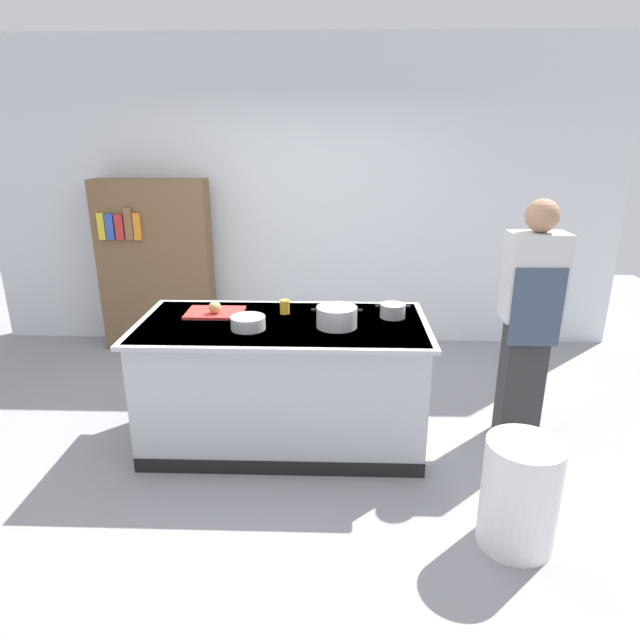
% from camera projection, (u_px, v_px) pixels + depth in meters
% --- Properties ---
extents(ground_plane, '(10.00, 10.00, 0.00)m').
position_uv_depth(ground_plane, '(285.00, 438.00, 4.02)').
color(ground_plane, gray).
extents(back_wall, '(6.40, 0.12, 3.00)m').
position_uv_depth(back_wall, '(301.00, 197.00, 5.52)').
color(back_wall, silver).
rests_on(back_wall, ground_plane).
extents(counter_island, '(1.98, 0.98, 0.90)m').
position_uv_depth(counter_island, '(284.00, 380.00, 3.87)').
color(counter_island, '#B7BABF').
rests_on(counter_island, ground_plane).
extents(cutting_board, '(0.40, 0.28, 0.02)m').
position_uv_depth(cutting_board, '(215.00, 313.00, 3.89)').
color(cutting_board, red).
rests_on(cutting_board, counter_island).
extents(onion, '(0.09, 0.09, 0.09)m').
position_uv_depth(onion, '(215.00, 307.00, 3.83)').
color(onion, tan).
rests_on(onion, cutting_board).
extents(stock_pot, '(0.34, 0.27, 0.14)m').
position_uv_depth(stock_pot, '(337.00, 317.00, 3.62)').
color(stock_pot, '#B7BABF').
rests_on(stock_pot, counter_island).
extents(sauce_pan, '(0.24, 0.18, 0.10)m').
position_uv_depth(sauce_pan, '(393.00, 311.00, 3.81)').
color(sauce_pan, '#99999E').
rests_on(sauce_pan, counter_island).
extents(mixing_bowl, '(0.23, 0.23, 0.09)m').
position_uv_depth(mixing_bowl, '(248.00, 323.00, 3.59)').
color(mixing_bowl, '#B7BABF').
rests_on(mixing_bowl, counter_island).
extents(juice_cup, '(0.07, 0.07, 0.10)m').
position_uv_depth(juice_cup, '(284.00, 307.00, 3.89)').
color(juice_cup, yellow).
rests_on(juice_cup, counter_island).
extents(trash_bin, '(0.40, 0.40, 0.62)m').
position_uv_depth(trash_bin, '(520.00, 494.00, 2.91)').
color(trash_bin, white).
rests_on(trash_bin, ground_plane).
extents(person_chef, '(0.38, 0.25, 1.72)m').
position_uv_depth(person_chef, '(529.00, 317.00, 3.78)').
color(person_chef, '#2D2D2D').
rests_on(person_chef, ground_plane).
extents(bookshelf, '(1.10, 0.31, 1.70)m').
position_uv_depth(bookshelf, '(156.00, 266.00, 5.49)').
color(bookshelf, brown).
rests_on(bookshelf, ground_plane).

